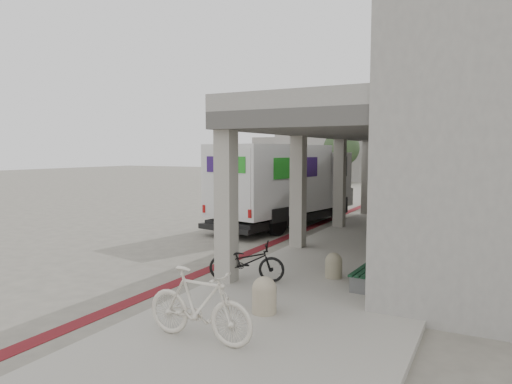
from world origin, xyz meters
The scene contains 14 objects.
ground centered at (0.00, 0.00, 0.00)m, with size 120.00×120.00×0.00m, color #676258.
bike_lane_stripe centered at (1.00, 2.00, 0.01)m, with size 0.35×40.00×0.01m, color maroon.
sidewalk centered at (4.00, 0.00, 0.06)m, with size 4.40×28.00×0.12m, color #A09C8F.
transit_building centered at (6.83, 4.50, 3.40)m, with size 7.60×17.00×7.00m.
distant_backdrop centered at (-2.84, 35.89, 2.70)m, with size 28.00×10.00×6.50m.
tree_left centered at (-5.00, 28.00, 3.18)m, with size 3.20×3.20×4.80m.
tree_mid centered at (2.00, 30.00, 3.18)m, with size 3.20×3.20×4.80m.
fedex_truck centered at (-0.07, 4.47, 1.67)m, with size 3.53×7.62×3.13m.
bench centered at (4.87, -2.40, 0.39)m, with size 0.43×1.61×0.37m.
bollard_near centered at (3.68, -4.87, 0.44)m, with size 0.42×0.42×0.63m.
bollard_far centered at (4.05, -2.19, 0.40)m, with size 0.37×0.37×0.55m.
utility_cabinet centered at (5.00, -1.50, 0.66)m, with size 0.49×0.65×1.09m, color gray.
bicycle_black centered at (2.50, -3.34, 0.55)m, with size 0.57×1.62×0.85m, color black.
bicycle_cream centered at (3.36, -6.35, 0.66)m, with size 0.51×1.79×1.08m, color beige.
Camera 1 is at (7.07, -11.69, 2.88)m, focal length 32.00 mm.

